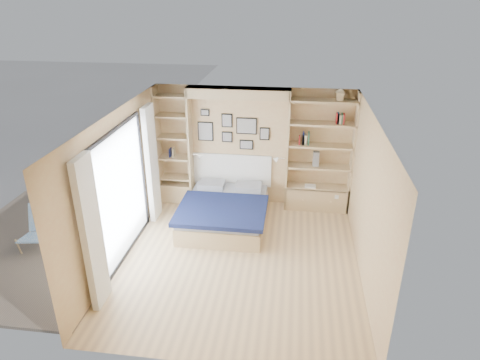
# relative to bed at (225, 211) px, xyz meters

# --- Properties ---
(ground) EXTENTS (4.50, 4.50, 0.00)m
(ground) POSITION_rel_bed_xyz_m (0.45, -1.23, -0.27)
(ground) COLOR #DEBB84
(ground) RESTS_ON ground
(room_shell) EXTENTS (4.50, 4.50, 4.50)m
(room_shell) POSITION_rel_bed_xyz_m (0.06, 0.30, 0.81)
(room_shell) COLOR #D4B882
(room_shell) RESTS_ON ground
(bed) EXTENTS (1.66, 2.04, 1.07)m
(bed) POSITION_rel_bed_xyz_m (0.00, 0.00, 0.00)
(bed) COLOR #D5B881
(bed) RESTS_ON ground
(photo_gallery) EXTENTS (1.48, 0.02, 0.82)m
(photo_gallery) POSITION_rel_bed_xyz_m (-0.00, 1.00, 1.34)
(photo_gallery) COLOR black
(photo_gallery) RESTS_ON ground
(reading_lamps) EXTENTS (1.92, 0.12, 0.15)m
(reading_lamps) POSITION_rel_bed_xyz_m (0.15, 0.77, 0.83)
(reading_lamps) COLOR silver
(reading_lamps) RESTS_ON ground
(shelf_decor) EXTENTS (3.50, 0.23, 2.03)m
(shelf_decor) POSITION_rel_bed_xyz_m (1.64, 0.84, 1.44)
(shelf_decor) COLOR #A51E1E
(shelf_decor) RESTS_ON ground
(deck) EXTENTS (3.20, 4.00, 0.05)m
(deck) POSITION_rel_bed_xyz_m (-3.15, -1.23, -0.27)
(deck) COLOR #756556
(deck) RESTS_ON ground
(deck_chair) EXTENTS (0.55, 0.79, 0.74)m
(deck_chair) POSITION_rel_bed_xyz_m (-3.18, -1.23, 0.08)
(deck_chair) COLOR tan
(deck_chair) RESTS_ON ground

